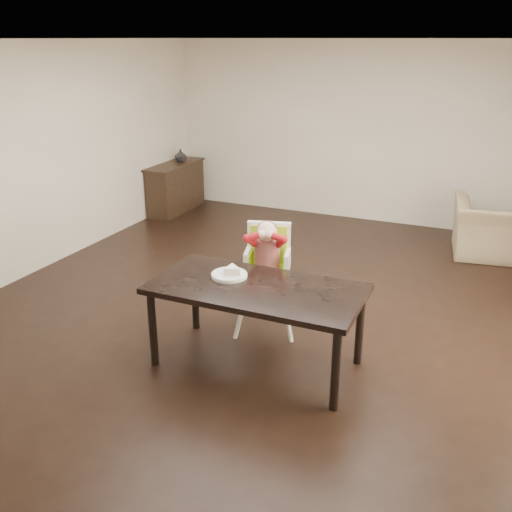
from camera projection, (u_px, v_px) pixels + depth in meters
The scene contains 8 objects.
ground at pixel (268, 304), 6.19m from camera, with size 7.00×7.00×0.00m, color black.
room_walls at pixel (269, 132), 5.53m from camera, with size 6.02×7.02×2.71m.
dining_table at pixel (256, 295), 4.83m from camera, with size 1.80×0.90×0.75m.
high_chair at pixel (267, 253), 5.46m from camera, with size 0.57×0.57×1.11m.
plate at pixel (230, 273), 4.99m from camera, with size 0.32×0.32×0.09m.
armchair at pixel (501, 220), 7.38m from camera, with size 1.14×0.74×1.00m, color tan.
sideboard at pixel (176, 187), 9.40m from camera, with size 0.44×1.26×0.79m.
vase at pixel (181, 156), 9.40m from camera, with size 0.20×0.20×0.20m, color #99999E.
Camera 1 is at (2.14, -5.17, 2.71)m, focal length 40.00 mm.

